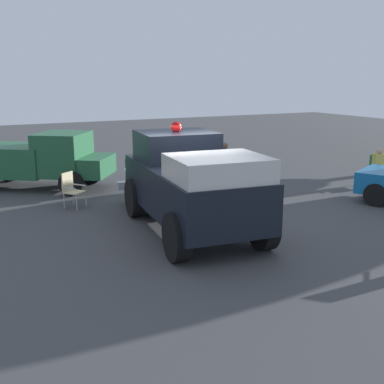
{
  "coord_description": "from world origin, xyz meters",
  "views": [
    {
      "loc": [
        5.46,
        10.14,
        3.72
      ],
      "look_at": [
        0.23,
        0.05,
        0.99
      ],
      "focal_mm": 45.26,
      "sensor_mm": 36.0,
      "label": 1
    }
  ],
  "objects_px": {
    "lawn_chair_near_truck": "(377,167)",
    "spectator_seated": "(380,165)",
    "spectator_standing": "(224,164)",
    "parked_pickup": "(39,159)",
    "lawn_chair_spare": "(71,187)",
    "vintage_fire_truck": "(189,182)"
  },
  "relations": [
    {
      "from": "vintage_fire_truck",
      "to": "parked_pickup",
      "type": "distance_m",
      "value": 6.79
    },
    {
      "from": "spectator_seated",
      "to": "spectator_standing",
      "type": "distance_m",
      "value": 5.73
    },
    {
      "from": "parked_pickup",
      "to": "lawn_chair_near_truck",
      "type": "bearing_deg",
      "value": 156.05
    },
    {
      "from": "spectator_seated",
      "to": "spectator_standing",
      "type": "bearing_deg",
      "value": -13.5
    },
    {
      "from": "lawn_chair_near_truck",
      "to": "spectator_standing",
      "type": "relative_size",
      "value": 0.61
    },
    {
      "from": "lawn_chair_near_truck",
      "to": "parked_pickup",
      "type": "bearing_deg",
      "value": -23.95
    },
    {
      "from": "vintage_fire_truck",
      "to": "spectator_seated",
      "type": "relative_size",
      "value": 4.78
    },
    {
      "from": "lawn_chair_near_truck",
      "to": "spectator_seated",
      "type": "distance_m",
      "value": 0.17
    },
    {
      "from": "spectator_standing",
      "to": "parked_pickup",
      "type": "bearing_deg",
      "value": -34.7
    },
    {
      "from": "lawn_chair_near_truck",
      "to": "spectator_seated",
      "type": "xyz_separation_m",
      "value": [
        0.02,
        0.13,
        0.11
      ]
    },
    {
      "from": "lawn_chair_near_truck",
      "to": "spectator_standing",
      "type": "height_order",
      "value": "spectator_standing"
    },
    {
      "from": "parked_pickup",
      "to": "spectator_seated",
      "type": "distance_m",
      "value": 11.77
    },
    {
      "from": "lawn_chair_spare",
      "to": "spectator_seated",
      "type": "height_order",
      "value": "spectator_seated"
    },
    {
      "from": "vintage_fire_truck",
      "to": "spectator_seated",
      "type": "distance_m",
      "value": 8.39
    },
    {
      "from": "lawn_chair_spare",
      "to": "spectator_seated",
      "type": "relative_size",
      "value": 0.79
    },
    {
      "from": "parked_pickup",
      "to": "spectator_seated",
      "type": "height_order",
      "value": "parked_pickup"
    },
    {
      "from": "vintage_fire_truck",
      "to": "parked_pickup",
      "type": "relative_size",
      "value": 1.25
    },
    {
      "from": "lawn_chair_spare",
      "to": "parked_pickup",
      "type": "bearing_deg",
      "value": -83.33
    },
    {
      "from": "lawn_chair_near_truck",
      "to": "spectator_standing",
      "type": "bearing_deg",
      "value": -12.19
    },
    {
      "from": "vintage_fire_truck",
      "to": "lawn_chair_near_truck",
      "type": "relative_size",
      "value": 6.04
    },
    {
      "from": "lawn_chair_near_truck",
      "to": "spectator_seated",
      "type": "bearing_deg",
      "value": 82.37
    },
    {
      "from": "parked_pickup",
      "to": "spectator_standing",
      "type": "relative_size",
      "value": 2.95
    }
  ]
}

